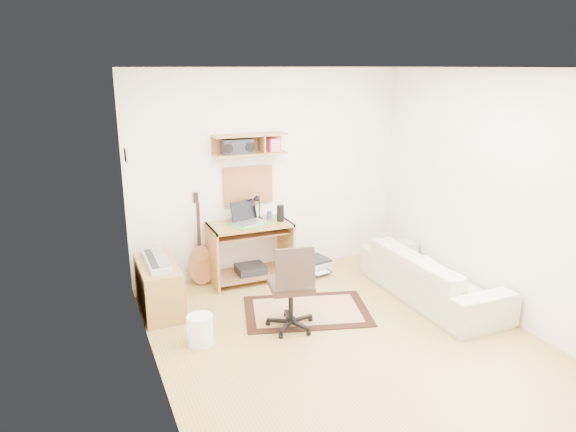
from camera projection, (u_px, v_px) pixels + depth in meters
name	position (u px, v px, depth m)	size (l,w,h in m)	color
floor	(343.00, 337.00, 5.24)	(3.60, 4.00, 0.01)	#B09049
ceiling	(351.00, 67.00, 4.52)	(3.60, 4.00, 0.01)	white
back_wall	(270.00, 173.00, 6.65)	(3.60, 0.01, 2.60)	white
left_wall	(150.00, 236.00, 4.20)	(0.01, 4.00, 2.60)	white
right_wall	(495.00, 194.00, 5.56)	(0.01, 4.00, 2.60)	white
wall_shelf	(250.00, 144.00, 6.31)	(0.90, 0.25, 0.26)	#A07638
cork_board	(248.00, 185.00, 6.55)	(0.64, 0.03, 0.49)	tan
wall_photo	(126.00, 155.00, 5.42)	(0.02, 0.20, 0.15)	#4C8CBF
desk	(250.00, 252.00, 6.52)	(1.00, 0.55, 0.75)	#A07638
laptop	(250.00, 213.00, 6.36)	(0.36, 0.36, 0.27)	silver
speaker	(280.00, 213.00, 6.49)	(0.09, 0.09, 0.20)	black
desk_lamp	(259.00, 207.00, 6.56)	(0.10, 0.10, 0.31)	black
pencil_cup	(269.00, 215.00, 6.60)	(0.07, 0.07, 0.10)	#3649A3
boombox	(237.00, 147.00, 6.25)	(0.37, 0.17, 0.19)	black
rug	(307.00, 311.00, 5.77)	(1.35, 0.90, 0.02)	beige
task_chair	(291.00, 285.00, 5.29)	(0.48, 0.48, 0.95)	#32241D
cabinet	(159.00, 287.00, 5.74)	(0.40, 0.90, 0.55)	#A07638
music_keyboard	(157.00, 261.00, 5.66)	(0.22, 0.71, 0.06)	#B2B5BA
guitar	(200.00, 240.00, 6.36)	(0.31, 0.19, 1.15)	#B46837
waste_basket	(200.00, 330.00, 5.06)	(0.25, 0.25, 0.30)	white
printer	(312.00, 265.00, 6.87)	(0.44, 0.34, 0.17)	#A5A8AA
sofa	(432.00, 268.00, 6.01)	(1.94, 0.57, 0.76)	beige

